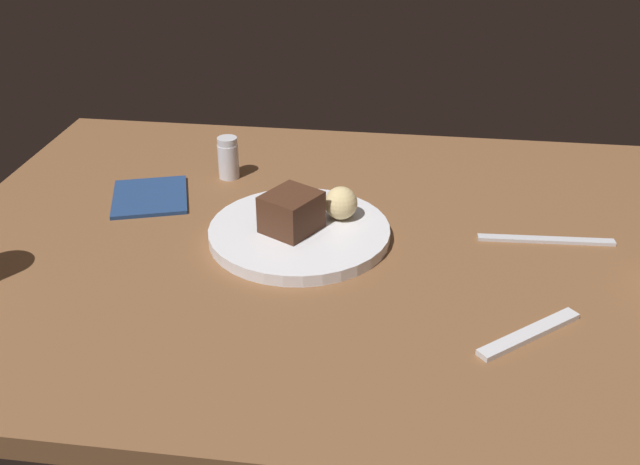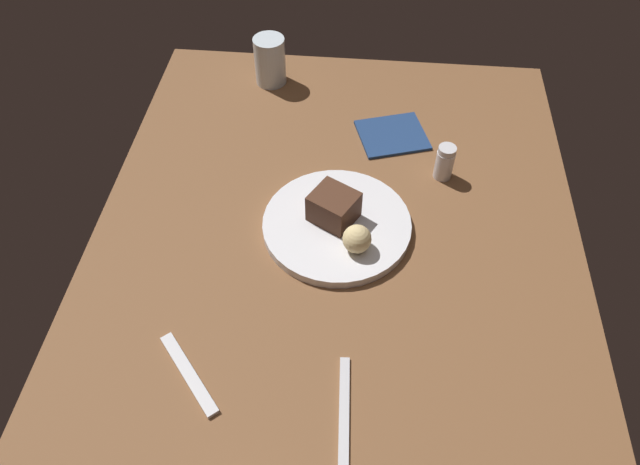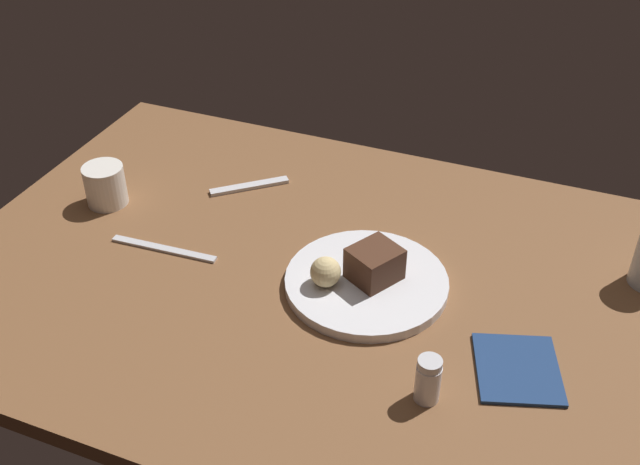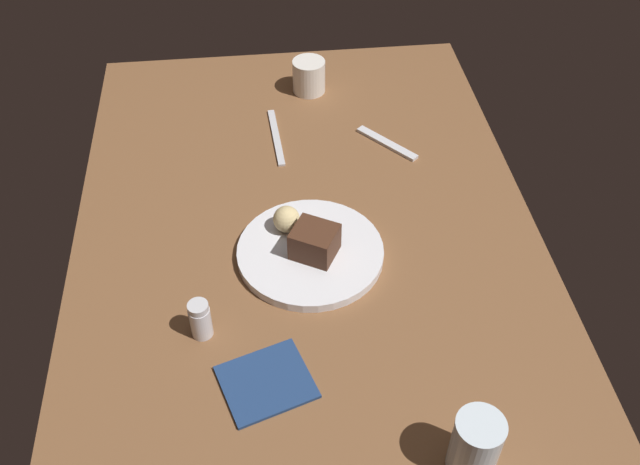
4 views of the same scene
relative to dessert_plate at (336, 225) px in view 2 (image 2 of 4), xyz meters
The scene contains 9 objects.
dining_table 8.74cm from the dessert_plate, ahead, with size 120.00×84.00×3.00cm, color brown.
dessert_plate is the anchor object (origin of this frame).
chocolate_cake_slice 3.72cm from the dessert_plate, 154.20° to the right, with size 7.29×6.54×5.43cm, color #472819.
bread_roll 7.44cm from the dessert_plate, 35.08° to the left, with size 4.78×4.78×4.78cm, color #DBC184.
salt_shaker 24.19cm from the dessert_plate, 128.18° to the left, with size 3.43×3.43×7.01cm.
water_glass 45.01cm from the dessert_plate, 157.13° to the right, with size 6.66×6.66×10.38cm, color silver.
dessert_spoon 35.23cm from the dessert_plate, 32.29° to the right, with size 15.00×1.80×0.70cm, color silver.
butter_knife 34.83cm from the dessert_plate, ahead, with size 19.00×1.40×0.50cm, color silver.
folded_napkin 26.99cm from the dessert_plate, 159.63° to the left, with size 11.38×12.95×0.60cm, color navy.
Camera 2 is at (59.16, 3.54, 81.83)cm, focal length 33.52 mm.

